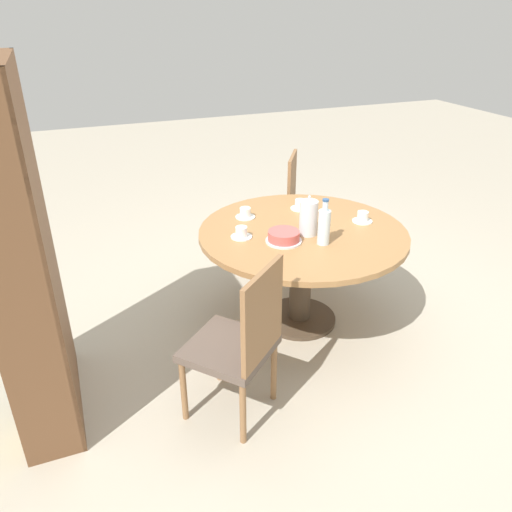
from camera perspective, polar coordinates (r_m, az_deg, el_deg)
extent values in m
plane|color=#B2A893|center=(3.63, 4.91, -7.26)|extent=(14.00, 14.00, 0.00)
cylinder|color=#473828|center=(3.62, 4.92, -7.06)|extent=(0.52, 0.52, 0.03)
cylinder|color=#473828|center=(3.45, 5.14, -2.45)|extent=(0.15, 0.15, 0.64)
cylinder|color=#9E7042|center=(3.29, 5.38, 2.67)|extent=(1.37, 1.37, 0.04)
cylinder|color=olive|center=(4.22, 8.68, 0.80)|extent=(0.03, 0.03, 0.39)
cylinder|color=olive|center=(4.54, 8.92, 2.77)|extent=(0.03, 0.03, 0.39)
cylinder|color=olive|center=(4.24, 3.82, 1.22)|extent=(0.03, 0.03, 0.39)
cylinder|color=olive|center=(4.56, 4.41, 3.15)|extent=(0.03, 0.03, 0.39)
cube|color=brown|center=(4.30, 6.61, 4.66)|extent=(0.58, 0.58, 0.04)
cube|color=olive|center=(4.22, 4.11, 8.22)|extent=(0.35, 0.24, 0.49)
cylinder|color=olive|center=(3.00, -4.28, -10.94)|extent=(0.03, 0.03, 0.39)
cylinder|color=olive|center=(2.77, -8.26, -14.92)|extent=(0.03, 0.03, 0.39)
cylinder|color=olive|center=(2.87, 2.05, -13.00)|extent=(0.03, 0.03, 0.39)
cylinder|color=olive|center=(2.63, -1.50, -17.49)|extent=(0.03, 0.03, 0.39)
cube|color=brown|center=(2.67, -3.12, -10.46)|extent=(0.59, 0.59, 0.04)
cube|color=olive|center=(2.44, 0.76, -6.79)|extent=(0.28, 0.32, 0.49)
cube|color=brown|center=(3.05, -25.13, 2.88)|extent=(0.04, 0.28, 1.84)
cube|color=brown|center=(2.32, -25.48, -4.66)|extent=(0.04, 0.28, 1.84)
cube|color=brown|center=(2.67, -22.52, 0.09)|extent=(0.85, 0.02, 1.84)
cube|color=brown|center=(3.17, -21.99, -15.06)|extent=(0.77, 0.27, 0.04)
cube|color=brown|center=(2.82, -24.06, -5.92)|extent=(0.77, 0.27, 0.04)
cube|color=brown|center=(2.57, -26.62, 5.72)|extent=(0.77, 0.27, 0.04)
cube|color=teal|center=(3.21, -22.65, -8.88)|extent=(0.28, 0.21, 0.46)
cube|color=gold|center=(2.80, -22.54, -13.93)|extent=(0.28, 0.21, 0.53)
cube|color=#703384|center=(2.90, -24.80, 1.01)|extent=(0.32, 0.21, 0.51)
cube|color=orange|center=(2.52, -24.67, -4.37)|extent=(0.32, 0.21, 0.40)
cube|color=#28703D|center=(2.72, -27.21, 12.25)|extent=(0.31, 0.21, 0.46)
cylinder|color=silver|center=(3.19, 5.99, 4.36)|extent=(0.12, 0.12, 0.23)
cone|color=silver|center=(3.14, 6.10, 6.43)|extent=(0.10, 0.10, 0.02)
sphere|color=silver|center=(3.13, 6.12, 6.75)|extent=(0.02, 0.02, 0.02)
cylinder|color=silver|center=(3.07, 7.77, 3.26)|extent=(0.08, 0.08, 0.22)
cylinder|color=silver|center=(3.02, 7.93, 5.70)|extent=(0.03, 0.03, 0.06)
cylinder|color=#2D5184|center=(3.00, 7.98, 6.35)|extent=(0.04, 0.04, 0.01)
cylinder|color=silver|center=(3.11, 3.18, 1.74)|extent=(0.23, 0.23, 0.01)
cylinder|color=#C65651|center=(3.10, 3.20, 2.34)|extent=(0.20, 0.20, 0.06)
cylinder|color=silver|center=(3.63, 5.05, 5.44)|extent=(0.14, 0.14, 0.01)
cylinder|color=white|center=(3.62, 5.07, 5.96)|extent=(0.08, 0.08, 0.06)
cylinder|color=silver|center=(3.47, -1.23, 4.48)|extent=(0.14, 0.14, 0.01)
cylinder|color=white|center=(3.45, -1.24, 5.03)|extent=(0.08, 0.08, 0.06)
cylinder|color=silver|center=(3.17, -1.67, 2.21)|extent=(0.14, 0.14, 0.01)
cylinder|color=white|center=(3.15, -1.68, 2.80)|extent=(0.08, 0.08, 0.06)
cylinder|color=silver|center=(3.48, 12.04, 3.93)|extent=(0.14, 0.14, 0.01)
cylinder|color=white|center=(3.46, 12.10, 4.47)|extent=(0.08, 0.08, 0.06)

